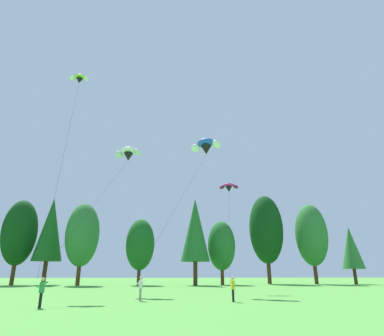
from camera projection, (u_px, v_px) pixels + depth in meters
name	position (u px, v px, depth m)	size (l,w,h in m)	color
treeline_tree_b	(20.00, 232.00, 53.66)	(5.49, 5.49, 13.67)	#472D19
treeline_tree_c	(50.00, 229.00, 53.92)	(4.70, 4.70, 14.10)	#472D19
treeline_tree_d	(82.00, 234.00, 51.73)	(5.24, 5.24, 12.75)	#472D19
treeline_tree_e	(140.00, 244.00, 52.56)	(4.60, 4.60, 10.36)	#472D19
treeline_tree_f	(195.00, 229.00, 52.44)	(4.61, 4.61, 13.69)	#472D19
treeline_tree_g	(221.00, 246.00, 54.29)	(4.58, 4.58, 10.29)	#472D19
treeline_tree_h	(266.00, 229.00, 58.59)	(5.99, 5.99, 15.52)	#472D19
treeline_tree_i	(311.00, 235.00, 57.25)	(5.49, 5.49, 13.68)	#472D19
treeline_tree_j	(351.00, 248.00, 56.28)	(3.71, 3.71, 9.60)	#472D19
kite_flyer_near	(42.00, 290.00, 19.04)	(0.61, 0.64, 1.69)	black
kite_flyer_mid	(141.00, 286.00, 23.64)	(0.55, 0.58, 1.69)	gray
kite_flyer_far	(233.00, 287.00, 22.90)	(0.24, 0.56, 1.69)	black
parafoil_kite_high_lime_white	(79.00, 79.00, 39.65)	(5.10, 14.83, 23.58)	#93D633
parafoil_kite_mid_blue_white	(206.00, 146.00, 36.45)	(7.92, 9.82, 14.88)	blue
parafoil_kite_far_magenta	(229.00, 187.00, 37.53)	(3.36, 12.44, 10.74)	#D12893
parafoil_kite_low_white	(128.00, 154.00, 36.99)	(4.35, 15.37, 14.16)	white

